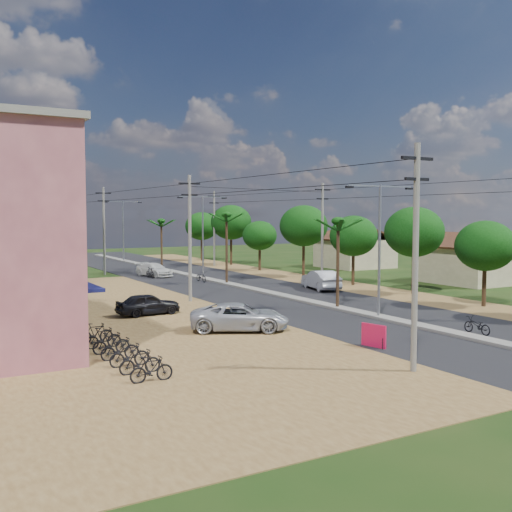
# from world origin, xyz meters

# --- Properties ---
(ground) EXTENTS (160.00, 160.00, 0.00)m
(ground) POSITION_xyz_m (0.00, 0.00, 0.00)
(ground) COLOR black
(ground) RESTS_ON ground
(road) EXTENTS (12.00, 110.00, 0.04)m
(road) POSITION_xyz_m (0.00, 15.00, 0.02)
(road) COLOR black
(road) RESTS_ON ground
(median) EXTENTS (1.00, 90.00, 0.18)m
(median) POSITION_xyz_m (0.00, 18.00, 0.09)
(median) COLOR #605E56
(median) RESTS_ON ground
(dirt_lot_west) EXTENTS (18.00, 46.00, 0.04)m
(dirt_lot_west) POSITION_xyz_m (-15.00, 8.00, 0.02)
(dirt_lot_west) COLOR brown
(dirt_lot_west) RESTS_ON ground
(dirt_shoulder_east) EXTENTS (5.00, 90.00, 0.03)m
(dirt_shoulder_east) POSITION_xyz_m (8.50, 15.00, 0.01)
(dirt_shoulder_east) COLOR brown
(dirt_shoulder_east) RESTS_ON ground
(house_east_near) EXTENTS (7.60, 7.50, 4.60)m
(house_east_near) POSITION_xyz_m (20.00, 10.00, 2.39)
(house_east_near) COLOR tan
(house_east_near) RESTS_ON ground
(house_east_far) EXTENTS (7.60, 7.50, 4.60)m
(house_east_far) POSITION_xyz_m (21.00, 28.00, 2.39)
(house_east_far) COLOR tan
(house_east_far) RESTS_ON ground
(tree_east_b) EXTENTS (4.00, 4.00, 5.83)m
(tree_east_b) POSITION_xyz_m (9.30, 0.00, 4.11)
(tree_east_b) COLOR black
(tree_east_b) RESTS_ON ground
(tree_east_c) EXTENTS (4.60, 4.60, 6.83)m
(tree_east_c) POSITION_xyz_m (9.70, 7.00, 4.86)
(tree_east_c) COLOR black
(tree_east_c) RESTS_ON ground
(tree_east_d) EXTENTS (4.20, 4.20, 6.13)m
(tree_east_d) POSITION_xyz_m (9.40, 14.00, 4.34)
(tree_east_d) COLOR black
(tree_east_d) RESTS_ON ground
(tree_east_e) EXTENTS (4.80, 4.80, 7.14)m
(tree_east_e) POSITION_xyz_m (9.60, 22.00, 5.09)
(tree_east_e) COLOR black
(tree_east_e) RESTS_ON ground
(tree_east_f) EXTENTS (3.80, 3.80, 5.52)m
(tree_east_f) POSITION_xyz_m (9.20, 30.00, 3.89)
(tree_east_f) COLOR black
(tree_east_f) RESTS_ON ground
(tree_east_g) EXTENTS (5.00, 5.00, 7.38)m
(tree_east_g) POSITION_xyz_m (9.80, 38.00, 5.24)
(tree_east_g) COLOR black
(tree_east_g) RESTS_ON ground
(tree_east_h) EXTENTS (4.40, 4.40, 6.52)m
(tree_east_h) POSITION_xyz_m (9.50, 46.00, 4.64)
(tree_east_h) COLOR black
(tree_east_h) RESTS_ON ground
(palm_median_near) EXTENTS (2.00, 2.00, 6.15)m
(palm_median_near) POSITION_xyz_m (0.00, 4.00, 5.54)
(palm_median_near) COLOR black
(palm_median_near) RESTS_ON ground
(palm_median_mid) EXTENTS (2.00, 2.00, 6.55)m
(palm_median_mid) POSITION_xyz_m (0.00, 20.00, 5.90)
(palm_median_mid) COLOR black
(palm_median_mid) RESTS_ON ground
(palm_median_far) EXTENTS (2.00, 2.00, 5.85)m
(palm_median_far) POSITION_xyz_m (0.00, 36.00, 5.26)
(palm_median_far) COLOR black
(palm_median_far) RESTS_ON ground
(streetlight_near) EXTENTS (5.10, 0.18, 8.00)m
(streetlight_near) POSITION_xyz_m (0.00, 0.00, 4.79)
(streetlight_near) COLOR gray
(streetlight_near) RESTS_ON ground
(streetlight_mid) EXTENTS (5.10, 0.18, 8.00)m
(streetlight_mid) POSITION_xyz_m (0.00, 25.00, 4.79)
(streetlight_mid) COLOR gray
(streetlight_mid) RESTS_ON ground
(streetlight_far) EXTENTS (5.10, 0.18, 8.00)m
(streetlight_far) POSITION_xyz_m (0.00, 50.00, 4.79)
(streetlight_far) COLOR gray
(streetlight_far) RESTS_ON ground
(utility_pole_w_a) EXTENTS (1.60, 0.24, 9.00)m
(utility_pole_w_a) POSITION_xyz_m (-7.00, -10.00, 4.76)
(utility_pole_w_a) COLOR #605E56
(utility_pole_w_a) RESTS_ON ground
(utility_pole_w_b) EXTENTS (1.60, 0.24, 9.00)m
(utility_pole_w_b) POSITION_xyz_m (-7.00, 12.00, 4.76)
(utility_pole_w_b) COLOR #605E56
(utility_pole_w_b) RESTS_ON ground
(utility_pole_w_c) EXTENTS (1.60, 0.24, 9.00)m
(utility_pole_w_c) POSITION_xyz_m (-7.00, 34.00, 4.76)
(utility_pole_w_c) COLOR #605E56
(utility_pole_w_c) RESTS_ON ground
(utility_pole_w_d) EXTENTS (1.60, 0.24, 9.00)m
(utility_pole_w_d) POSITION_xyz_m (-7.00, 55.00, 4.76)
(utility_pole_w_d) COLOR #605E56
(utility_pole_w_d) RESTS_ON ground
(utility_pole_e_b) EXTENTS (1.60, 0.24, 9.00)m
(utility_pole_e_b) POSITION_xyz_m (7.50, 16.00, 4.76)
(utility_pole_e_b) COLOR #605E56
(utility_pole_e_b) RESTS_ON ground
(utility_pole_e_c) EXTENTS (1.60, 0.24, 9.00)m
(utility_pole_e_c) POSITION_xyz_m (7.50, 38.00, 4.76)
(utility_pole_e_c) COLOR #605E56
(utility_pole_e_c) RESTS_ON ground
(car_silver_mid) EXTENTS (2.75, 5.12, 1.60)m
(car_silver_mid) POSITION_xyz_m (5.00, 12.73, 0.80)
(car_silver_mid) COLOR #ABAEB4
(car_silver_mid) RESTS_ON ground
(car_white_far) EXTENTS (3.05, 4.90, 1.32)m
(car_white_far) POSITION_xyz_m (-3.26, 29.54, 0.66)
(car_white_far) COLOR #B9BAB5
(car_white_far) RESTS_ON ground
(car_parked_silver) EXTENTS (5.79, 4.62, 1.46)m
(car_parked_silver) POSITION_xyz_m (-9.05, 0.74, 0.73)
(car_parked_silver) COLOR #ABAEB4
(car_parked_silver) RESTS_ON ground
(car_parked_dark) EXTENTS (4.01, 1.81, 1.34)m
(car_parked_dark) POSITION_xyz_m (-11.59, 7.96, 0.67)
(car_parked_dark) COLOR black
(car_parked_dark) RESTS_ON ground
(moto_rider_east) EXTENTS (0.65, 1.72, 0.89)m
(moto_rider_east) POSITION_xyz_m (1.20, -6.21, 0.45)
(moto_rider_east) COLOR black
(moto_rider_east) RESTS_ON ground
(moto_rider_west_a) EXTENTS (0.71, 1.88, 0.98)m
(moto_rider_west_a) POSITION_xyz_m (-1.20, 22.80, 0.49)
(moto_rider_west_a) COLOR black
(moto_rider_west_a) RESTS_ON ground
(moto_rider_west_b) EXTENTS (0.63, 1.82, 1.08)m
(moto_rider_west_b) POSITION_xyz_m (-4.20, 28.14, 0.54)
(moto_rider_west_b) COLOR black
(moto_rider_west_b) RESTS_ON ground
(roadside_sign) EXTENTS (0.40, 1.33, 1.12)m
(roadside_sign) POSITION_xyz_m (-5.50, -5.91, 0.56)
(roadside_sign) COLOR #BC113D
(roadside_sign) RESTS_ON ground
(parked_scooter_row) EXTENTS (1.68, 8.32, 1.00)m
(parked_scooter_row) POSITION_xyz_m (-16.53, -2.38, 0.50)
(parked_scooter_row) COLOR black
(parked_scooter_row) RESTS_ON ground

